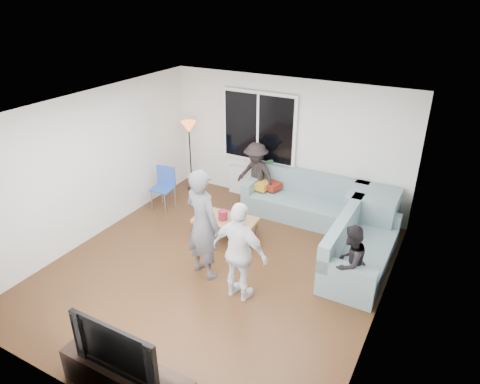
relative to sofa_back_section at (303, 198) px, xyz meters
The scene contains 30 objects.
floor 2.39m from the sofa_back_section, 104.45° to the right, with size 5.00×5.50×0.04m, color #56351C.
ceiling 3.21m from the sofa_back_section, 104.45° to the right, with size 5.00×5.50×0.04m, color white.
wall_back 1.17m from the sofa_back_section, 139.48° to the left, with size 5.00×0.04×2.60m, color silver.
wall_front 5.15m from the sofa_back_section, 96.62° to the right, with size 5.00×0.04×2.60m, color silver.
wall_left 3.94m from the sofa_back_section, 143.83° to the right, with size 0.04×5.50×2.60m, color silver.
wall_right 3.11m from the sofa_back_section, 49.56° to the right, with size 0.04×5.50×2.60m, color silver.
window_frame 1.69m from the sofa_back_section, 160.48° to the left, with size 1.62×0.06×1.47m, color white.
window_glass 1.68m from the sofa_back_section, 162.22° to the left, with size 1.50×0.02×1.35m, color black.
window_mullion 1.68m from the sofa_back_section, 162.66° to the left, with size 0.05×0.03×1.35m, color white.
radiator 1.25m from the sofa_back_section, 162.22° to the left, with size 1.30×0.12×0.62m, color silver.
potted_plant 1.03m from the sofa_back_section, 158.74° to the left, with size 0.18×0.15×0.34m, color #276329.
vase 1.35m from the sofa_back_section, 164.66° to the left, with size 0.16×0.16×0.17m, color white.
sofa_back_section is the anchor object (origin of this frame).
sofa_right_section 1.83m from the sofa_back_section, 38.41° to the right, with size 0.85×2.00×0.85m, color slate, non-canonical shape.
sofa_corner 1.32m from the sofa_back_section, ahead, with size 0.85×0.85×0.85m, color slate.
cushion_yellow 0.92m from the sofa_back_section, behind, with size 0.38×0.32×0.14m, color #C7891D.
cushion_red 0.72m from the sofa_back_section, behind, with size 0.36×0.30×0.13m, color maroon.
coffee_table 1.69m from the sofa_back_section, 123.73° to the right, with size 1.10×0.60×0.40m, color #A97C51.
pitcher 1.73m from the sofa_back_section, 123.70° to the right, with size 0.17×0.17×0.17m, color maroon.
side_chair 2.82m from the sofa_back_section, 159.37° to the right, with size 0.40×0.40×0.86m, color #264BA8, non-canonical shape.
floor_lamp 2.66m from the sofa_back_section, behind, with size 0.32×0.32×1.56m, color orange, non-canonical shape.
player_left 2.60m from the sofa_back_section, 105.93° to the right, with size 0.65×0.43×1.79m, color #4A4A4F.
player_right 2.71m from the sofa_back_section, 88.60° to the right, with size 0.90×0.37×1.53m, color silver.
spectator_right 2.42m from the sofa_back_section, 53.48° to the right, with size 0.57×0.45×1.18m, color black.
spectator_back 1.07m from the sofa_back_section, behind, with size 0.88×0.50×1.36m, color black.
tv_console 4.78m from the sofa_back_section, 92.66° to the right, with size 1.60×0.40×0.44m, color #2F1E17.
television 4.79m from the sofa_back_section, 92.66° to the right, with size 1.11×0.15×0.64m, color black.
bottle_e 1.45m from the sofa_back_section, 115.87° to the right, with size 0.07×0.07×0.20m, color black.
bottle_c 1.47m from the sofa_back_section, 124.70° to the right, with size 0.07×0.07×0.21m, color black.
bottle_d 1.67m from the sofa_back_section, 114.28° to the right, with size 0.07×0.07×0.23m, color #C78411.
Camera 1 is at (3.07, -4.86, 4.17)m, focal length 32.20 mm.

